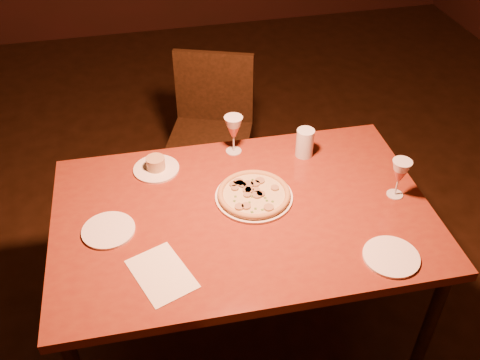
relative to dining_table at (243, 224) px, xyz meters
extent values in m
plane|color=#321C10|center=(-0.08, 0.03, -0.71)|extent=(7.00, 7.00, 0.00)
cube|color=maroon|center=(0.00, 0.00, 0.05)|extent=(1.48, 0.97, 0.04)
cylinder|color=black|center=(-0.65, 0.42, -0.34)|extent=(0.05, 0.05, 0.74)
cylinder|color=black|center=(0.65, -0.42, -0.34)|extent=(0.05, 0.05, 0.74)
cylinder|color=black|center=(0.67, 0.39, -0.34)|extent=(0.05, 0.05, 0.74)
cube|color=black|center=(0.02, 0.91, -0.24)|extent=(0.56, 0.56, 0.04)
cube|color=black|center=(0.10, 1.11, -0.01)|extent=(0.42, 0.18, 0.42)
cylinder|color=black|center=(-0.20, 0.81, -0.49)|extent=(0.04, 0.04, 0.45)
cylinder|color=black|center=(-0.08, 1.14, -0.49)|extent=(0.04, 0.04, 0.45)
cylinder|color=black|center=(0.13, 0.69, -0.49)|extent=(0.04, 0.04, 0.45)
cylinder|color=black|center=(0.25, 1.02, -0.49)|extent=(0.04, 0.04, 0.45)
cylinder|color=white|center=(0.06, 0.06, 0.07)|extent=(0.31, 0.31, 0.01)
cylinder|color=#CABF8B|center=(0.06, 0.06, 0.09)|extent=(0.28, 0.28, 0.01)
torus|color=tan|center=(0.06, 0.06, 0.09)|extent=(0.29, 0.29, 0.02)
cylinder|color=white|center=(-0.30, 0.33, 0.07)|extent=(0.19, 0.19, 0.01)
cylinder|color=tan|center=(-0.30, 0.33, 0.10)|extent=(0.08, 0.08, 0.05)
cylinder|color=silver|center=(0.34, 0.29, 0.13)|extent=(0.08, 0.08, 0.13)
cylinder|color=white|center=(-0.51, 0.00, 0.07)|extent=(0.20, 0.20, 0.01)
cylinder|color=white|center=(0.45, -0.35, 0.07)|extent=(0.20, 0.20, 0.01)
cube|color=white|center=(-0.34, -0.25, 0.07)|extent=(0.24, 0.29, 0.00)
camera|label=1|loc=(-0.35, -1.48, 1.47)|focal=40.00mm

